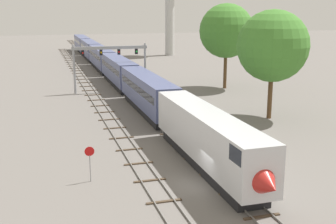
{
  "coord_description": "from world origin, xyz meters",
  "views": [
    {
      "loc": [
        -11.32,
        -28.97,
        13.34
      ],
      "look_at": [
        1.0,
        12.0,
        3.0
      ],
      "focal_mm": 46.18,
      "sensor_mm": 36.0,
      "label": 1
    }
  ],
  "objects": [
    {
      "name": "trackside_tree_mid",
      "position": [
        18.84,
        37.74,
        9.63
      ],
      "size": [
        8.99,
        8.99,
        14.14
      ],
      "color": "brown",
      "rests_on": "ground"
    },
    {
      "name": "passenger_train",
      "position": [
        2.0,
        56.48,
        2.61
      ],
      "size": [
        3.04,
        125.52,
        4.8
      ],
      "color": "silver",
      "rests_on": "ground"
    },
    {
      "name": "trackside_tree_left",
      "position": [
        15.64,
        17.16,
        8.9
      ],
      "size": [
        8.63,
        8.63,
        13.23
      ],
      "color": "brown",
      "rests_on": "ground"
    },
    {
      "name": "stop_sign",
      "position": [
        -8.0,
        3.27,
        1.87
      ],
      "size": [
        0.76,
        0.08,
        2.88
      ],
      "color": "gray",
      "rests_on": "ground"
    },
    {
      "name": "track_near",
      "position": [
        -3.5,
        40.0,
        0.07
      ],
      "size": [
        2.6,
        160.0,
        0.16
      ],
      "color": "slate",
      "rests_on": "ground"
    },
    {
      "name": "track_main",
      "position": [
        2.0,
        60.0,
        0.07
      ],
      "size": [
        2.6,
        200.0,
        0.16
      ],
      "color": "slate",
      "rests_on": "ground"
    },
    {
      "name": "ground_plane",
      "position": [
        0.0,
        0.0,
        0.0
      ],
      "size": [
        400.0,
        400.0,
        0.0
      ],
      "primitive_type": "plane",
      "color": "slate"
    },
    {
      "name": "signal_gantry",
      "position": [
        -0.25,
        40.05,
        5.69
      ],
      "size": [
        12.1,
        0.49,
        7.75
      ],
      "color": "#999BA0",
      "rests_on": "ground"
    }
  ]
}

